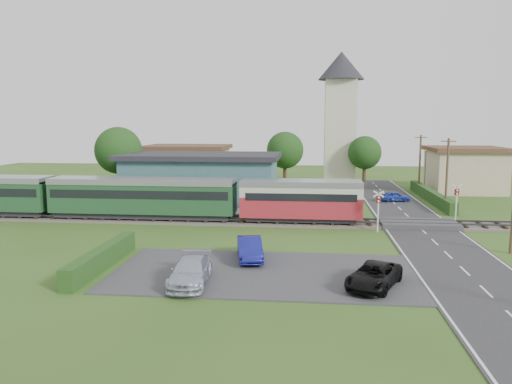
# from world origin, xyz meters

# --- Properties ---
(ground) EXTENTS (120.00, 120.00, 0.00)m
(ground) POSITION_xyz_m (0.00, 0.00, 0.00)
(ground) COLOR #2D4C19
(railway_track) EXTENTS (76.00, 3.20, 0.49)m
(railway_track) POSITION_xyz_m (0.00, 2.00, 0.11)
(railway_track) COLOR #4C443D
(railway_track) RESTS_ON ground
(road) EXTENTS (6.00, 70.00, 0.05)m
(road) POSITION_xyz_m (10.00, 0.00, 0.03)
(road) COLOR #28282B
(road) RESTS_ON ground
(car_park) EXTENTS (17.00, 9.00, 0.08)m
(car_park) POSITION_xyz_m (-1.50, -12.00, 0.04)
(car_park) COLOR #333335
(car_park) RESTS_ON ground
(crossing_deck) EXTENTS (6.20, 3.40, 0.45)m
(crossing_deck) POSITION_xyz_m (10.00, 2.00, 0.23)
(crossing_deck) COLOR #333335
(crossing_deck) RESTS_ON ground
(platform) EXTENTS (30.00, 3.00, 0.45)m
(platform) POSITION_xyz_m (-10.00, 5.20, 0.23)
(platform) COLOR gray
(platform) RESTS_ON ground
(equipment_hut) EXTENTS (2.30, 2.30, 2.55)m
(equipment_hut) POSITION_xyz_m (-18.00, 5.20, 1.75)
(equipment_hut) COLOR beige
(equipment_hut) RESTS_ON platform
(station_building) EXTENTS (16.00, 9.00, 5.30)m
(station_building) POSITION_xyz_m (-10.00, 10.99, 2.69)
(station_building) COLOR #2F6261
(station_building) RESTS_ON ground
(train) EXTENTS (43.20, 2.90, 3.40)m
(train) POSITION_xyz_m (-16.40, 2.00, 2.18)
(train) COLOR #232328
(train) RESTS_ON ground
(church_tower) EXTENTS (6.00, 6.00, 17.60)m
(church_tower) POSITION_xyz_m (5.00, 28.00, 10.23)
(church_tower) COLOR beige
(church_tower) RESTS_ON ground
(house_west) EXTENTS (10.80, 8.80, 5.50)m
(house_west) POSITION_xyz_m (-15.00, 25.00, 2.79)
(house_west) COLOR tan
(house_west) RESTS_ON ground
(house_east) EXTENTS (8.80, 8.80, 5.50)m
(house_east) POSITION_xyz_m (20.00, 24.00, 2.80)
(house_east) COLOR tan
(house_east) RESTS_ON ground
(hedge_carpark) EXTENTS (0.80, 9.00, 1.20)m
(hedge_carpark) POSITION_xyz_m (-11.00, -12.00, 0.60)
(hedge_carpark) COLOR #193814
(hedge_carpark) RESTS_ON ground
(hedge_roadside) EXTENTS (0.80, 18.00, 1.20)m
(hedge_roadside) POSITION_xyz_m (14.20, 16.00, 0.60)
(hedge_roadside) COLOR #193814
(hedge_roadside) RESTS_ON ground
(hedge_station) EXTENTS (22.00, 0.80, 1.30)m
(hedge_station) POSITION_xyz_m (-10.00, 15.50, 0.65)
(hedge_station) COLOR #193814
(hedge_station) RESTS_ON ground
(tree_a) EXTENTS (5.20, 5.20, 8.00)m
(tree_a) POSITION_xyz_m (-20.00, 14.00, 5.38)
(tree_a) COLOR #332316
(tree_a) RESTS_ON ground
(tree_b) EXTENTS (4.60, 4.60, 7.34)m
(tree_b) POSITION_xyz_m (-2.00, 23.00, 5.02)
(tree_b) COLOR #332316
(tree_b) RESTS_ON ground
(tree_c) EXTENTS (4.20, 4.20, 6.78)m
(tree_c) POSITION_xyz_m (8.00, 25.00, 4.65)
(tree_c) COLOR #332316
(tree_c) RESTS_ON ground
(utility_pole_c) EXTENTS (1.40, 0.22, 7.00)m
(utility_pole_c) POSITION_xyz_m (14.20, 10.00, 3.63)
(utility_pole_c) COLOR #473321
(utility_pole_c) RESTS_ON ground
(utility_pole_d) EXTENTS (1.40, 0.22, 7.00)m
(utility_pole_d) POSITION_xyz_m (14.20, 22.00, 3.63)
(utility_pole_d) COLOR #473321
(utility_pole_d) RESTS_ON ground
(crossing_signal_near) EXTENTS (0.84, 0.28, 3.28)m
(crossing_signal_near) POSITION_xyz_m (6.40, -0.41, 2.14)
(crossing_signal_near) COLOR silver
(crossing_signal_near) RESTS_ON ground
(crossing_signal_far) EXTENTS (0.84, 0.28, 3.28)m
(crossing_signal_far) POSITION_xyz_m (13.60, 4.39, 2.14)
(crossing_signal_far) COLOR silver
(crossing_signal_far) RESTS_ON ground
(streetlamp_west) EXTENTS (0.30, 0.30, 5.15)m
(streetlamp_west) POSITION_xyz_m (-22.00, 20.00, 3.04)
(streetlamp_west) COLOR #3F3F47
(streetlamp_west) RESTS_ON ground
(streetlamp_east) EXTENTS (0.30, 0.30, 5.15)m
(streetlamp_east) POSITION_xyz_m (16.00, 27.00, 3.04)
(streetlamp_east) COLOR #3F3F47
(streetlamp_east) RESTS_ON ground
(car_on_road) EXTENTS (3.34, 1.68, 1.09)m
(car_on_road) POSITION_xyz_m (10.24, 14.95, 0.59)
(car_on_road) COLOR #243CA2
(car_on_road) RESTS_ON road
(car_park_blue) EXTENTS (2.18, 4.33, 1.36)m
(car_park_blue) POSITION_xyz_m (-2.56, -9.50, 0.76)
(car_park_blue) COLOR navy
(car_park_blue) RESTS_ON car_park
(car_park_silver) EXTENTS (2.17, 4.76, 1.35)m
(car_park_silver) POSITION_xyz_m (-5.09, -14.50, 0.76)
(car_park_silver) COLOR #A9B0C3
(car_park_silver) RESTS_ON car_park
(car_park_dark) EXTENTS (3.64, 4.82, 1.22)m
(car_park_dark) POSITION_xyz_m (4.42, -14.01, 0.69)
(car_park_dark) COLOR black
(car_park_dark) RESTS_ON car_park
(pedestrian_near) EXTENTS (0.58, 0.40, 1.54)m
(pedestrian_near) POSITION_xyz_m (-1.00, 5.05, 1.22)
(pedestrian_near) COLOR gray
(pedestrian_near) RESTS_ON platform
(pedestrian_far) EXTENTS (0.78, 0.93, 1.71)m
(pedestrian_far) POSITION_xyz_m (-16.48, 4.57, 1.31)
(pedestrian_far) COLOR gray
(pedestrian_far) RESTS_ON platform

